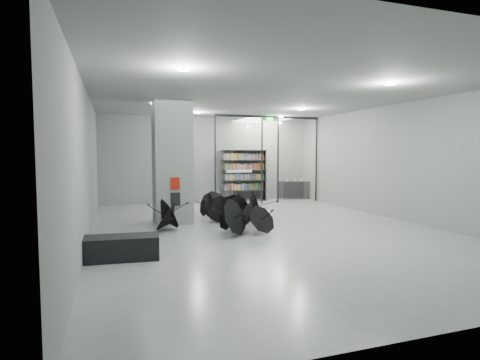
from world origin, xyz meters
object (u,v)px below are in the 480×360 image
object	(u,v)px
bookshelf	(244,175)
shop_counter	(293,190)
column	(172,162)
umbrella_cluster	(223,216)
bench	(122,248)

from	to	relation	value
bookshelf	shop_counter	bearing A→B (deg)	7.12
column	bookshelf	size ratio (longest dim) A/B	1.62
bookshelf	umbrella_cluster	distance (m)	6.49
column	umbrella_cluster	world-z (taller)	column
bookshelf	column	bearing A→B (deg)	-122.39
shop_counter	umbrella_cluster	xyz separation A→B (m)	(-5.37, -5.74, -0.14)
shop_counter	bench	bearing A→B (deg)	-121.68
bookshelf	umbrella_cluster	xyz separation A→B (m)	(-2.73, -5.82, -0.93)
umbrella_cluster	column	bearing A→B (deg)	143.13
bench	umbrella_cluster	bearing A→B (deg)	48.95
column	umbrella_cluster	xyz separation A→B (m)	(1.43, -1.07, -1.70)
bench	bookshelf	distance (m)	10.67
column	umbrella_cluster	size ratio (longest dim) A/B	0.85
column	bookshelf	distance (m)	6.36
umbrella_cluster	bookshelf	bearing A→B (deg)	64.87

